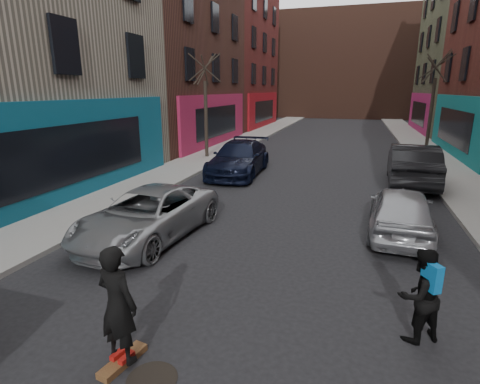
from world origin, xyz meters
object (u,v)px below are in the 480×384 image
Objects in this scene: tree_left_far at (206,98)px; parked_right_end at (412,164)px; skateboard at (123,361)px; manhole at (152,379)px; tree_right_far at (433,95)px; skateboarder at (117,305)px; parked_right_far at (401,211)px; pedestrian at (420,295)px; parked_left_far at (148,214)px; parked_left_end at (239,158)px.

tree_left_far reaches higher than parked_right_end.
manhole is at bearing -4.40° from skateboard.
parked_right_end is (10.42, -3.16, -2.54)m from tree_left_far.
tree_right_far is 23.25m from skateboarder.
parked_right_far is 4.73m from pedestrian.
parked_right_far is 2.58× the size of pedestrian.
tree_right_far is 15.90m from parked_right_far.
parked_left_far is 6.69m from pedestrian.
skateboarder is (2.10, -4.37, 0.32)m from parked_left_far.
tree_left_far is at bearing -41.38° from parked_right_far.
manhole is at bearing 64.38° from parked_right_far.
parked_left_far is 8.12m from parked_left_end.
pedestrian is (9.20, -14.07, -2.60)m from tree_left_far.
parked_right_far is 6.27m from parked_right_end.
tree_right_far is 1.71× the size of parked_right_far.
parked_left_far reaches higher than skateboard.
manhole is (2.66, -4.52, -0.64)m from parked_left_far.
tree_left_far reaches higher than parked_left_end.
manhole is (2.66, -12.64, -0.75)m from parked_left_end.
skateboarder is (-4.30, -6.58, 0.30)m from parked_right_far.
parked_left_far is 0.92× the size of parked_right_end.
parked_right_end is at bearing -101.86° from skateboarder.
skateboard is 0.46× the size of skateboarder.
parked_left_end is at bearing -134.88° from tree_right_far.
parked_left_end is 12.31m from pedestrian.
pedestrian is at bearing -144.90° from skateboarder.
tree_right_far reaches higher than skateboard.
tree_left_far reaches higher than skateboard.
tree_left_far is at bearing -154.18° from tree_right_far.
skateboarder is (0.00, 0.00, 0.92)m from skateboard.
pedestrian is 2.20× the size of manhole.
tree_left_far is 11.18m from parked_right_end.
parked_right_end reaches higher than pedestrian.
skateboard is at bearing 164.84° from manhole.
manhole is (-6.74, -22.08, -3.52)m from tree_right_far.
parked_left_far is at bearing -53.92° from pedestrian.
parked_left_end is 7.49× the size of manhole.
tree_left_far reaches higher than parked_left_far.
skateboard is 0.58m from manhole.
parked_right_end is at bearing -0.19° from parked_left_end.
tree_left_far is 9.29× the size of manhole.
tree_right_far reaches higher than parked_left_end.
parked_left_end is 12.67m from skateboarder.
parked_right_far is (6.40, -5.91, -0.09)m from parked_left_end.
tree_right_far is 13.61m from parked_left_end.
pedestrian is (4.10, 1.86, 0.73)m from skateboard.
parked_left_end is 1.32× the size of parked_right_far.
parked_right_far is (6.40, 2.21, 0.03)m from parked_left_far.
parked_right_end reaches higher than parked_left_end.
tree_left_far is 12.25m from parked_left_far.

